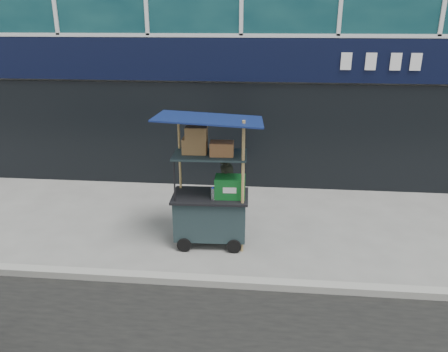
# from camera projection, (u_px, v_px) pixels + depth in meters

# --- Properties ---
(ground) EXTENTS (80.00, 80.00, 0.00)m
(ground) POSITION_uv_depth(u_px,v_px,m) (223.00, 278.00, 6.69)
(ground) COLOR slate
(ground) RESTS_ON ground
(curb) EXTENTS (80.00, 0.18, 0.12)m
(curb) POSITION_uv_depth(u_px,v_px,m) (221.00, 282.00, 6.48)
(curb) COLOR gray
(curb) RESTS_ON ground
(vendor_cart) EXTENTS (1.77, 1.28, 2.32)m
(vendor_cart) POSITION_uv_depth(u_px,v_px,m) (211.00, 200.00, 7.48)
(vendor_cart) COLOR #19272B
(vendor_cart) RESTS_ON ground
(vendor_man) EXTENTS (0.42, 0.62, 1.66)m
(vendor_man) POSITION_uv_depth(u_px,v_px,m) (228.00, 192.00, 7.75)
(vendor_man) COLOR black
(vendor_man) RESTS_ON ground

